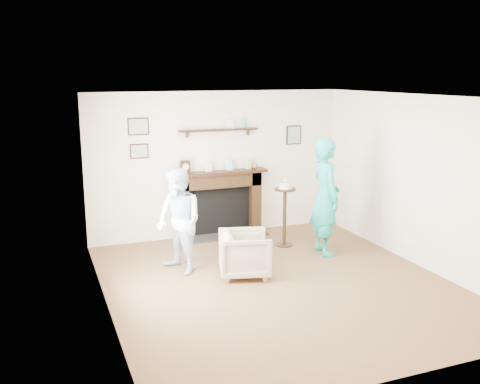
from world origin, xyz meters
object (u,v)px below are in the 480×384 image
Objects in this scene: man at (180,272)px; pedestal_table at (285,205)px; armchair at (245,275)px; woman at (323,253)px.

man is 1.36× the size of pedestal_table.
pedestal_table is at bearing 85.21° from man.
armchair is 0.63× the size of pedestal_table.
pedestal_table reaches higher than armchair.
armchair is 0.46× the size of man.
pedestal_table is (-0.41, 0.58, 0.68)m from woman.
woman is at bearing 68.45° from man.
pedestal_table is at bearing -32.01° from armchair.
armchair is at bearing 40.18° from man.
pedestal_table is at bearing 42.28° from woman.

